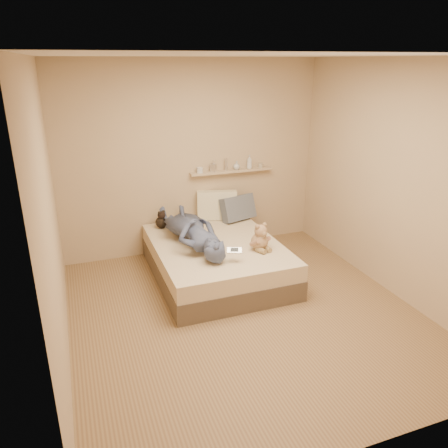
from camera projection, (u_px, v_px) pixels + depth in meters
name	position (u px, v px, depth m)	size (l,w,h in m)	color
room	(247.00, 198.00, 4.25)	(3.80, 3.80, 3.80)	olive
bed	(216.00, 260.00, 5.45)	(1.50, 1.90, 0.45)	brown
game_console	(234.00, 250.00, 4.81)	(0.18, 0.12, 0.06)	silver
teddy_bear	(260.00, 239.00, 5.13)	(0.27, 0.28, 0.34)	tan
dark_plush	(162.00, 221.00, 5.80)	(0.16, 0.16, 0.25)	black
pillow_cream	(217.00, 205.00, 6.12)	(0.55, 0.16, 0.40)	beige
pillow_grey	(238.00, 208.00, 6.09)	(0.50, 0.14, 0.34)	slate
person	(192.00, 230.00, 5.29)	(0.53, 1.47, 0.35)	#485171
wall_shelf	(232.00, 171.00, 6.11)	(1.20, 0.12, 0.03)	tan
shelf_bottles	(232.00, 165.00, 6.08)	(0.99, 0.12, 0.19)	silver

